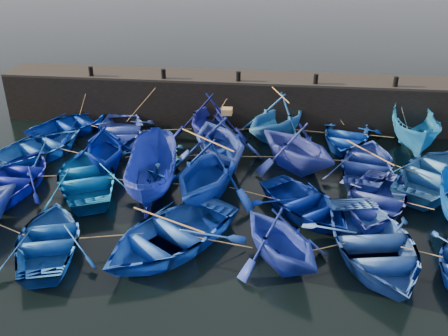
# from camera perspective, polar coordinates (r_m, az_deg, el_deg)

# --- Properties ---
(ground) EXTENTS (120.00, 120.00, 0.00)m
(ground) POSITION_cam_1_polar(r_m,az_deg,el_deg) (18.95, -1.15, -6.23)
(ground) COLOR black
(ground) RESTS_ON ground
(quay_wall) EXTENTS (26.00, 2.50, 2.50)m
(quay_wall) POSITION_cam_1_polar(r_m,az_deg,el_deg) (27.84, 1.79, 7.76)
(quay_wall) COLOR black
(quay_wall) RESTS_ON ground
(quay_top) EXTENTS (26.00, 2.50, 0.12)m
(quay_top) POSITION_cam_1_polar(r_m,az_deg,el_deg) (27.45, 1.82, 10.34)
(quay_top) COLOR black
(quay_top) RESTS_ON quay_wall
(bollard_0) EXTENTS (0.24, 0.24, 0.50)m
(bollard_0) POSITION_cam_1_polar(r_m,az_deg,el_deg) (28.32, -14.97, 10.63)
(bollard_0) COLOR black
(bollard_0) RESTS_ON quay_top
(bollard_1) EXTENTS (0.24, 0.24, 0.50)m
(bollard_1) POSITION_cam_1_polar(r_m,az_deg,el_deg) (27.13, -6.93, 10.65)
(bollard_1) COLOR black
(bollard_1) RESTS_ON quay_top
(bollard_2) EXTENTS (0.24, 0.24, 0.50)m
(bollard_2) POSITION_cam_1_polar(r_m,az_deg,el_deg) (26.50, 1.66, 10.44)
(bollard_2) COLOR black
(bollard_2) RESTS_ON quay_top
(bollard_3) EXTENTS (0.24, 0.24, 0.50)m
(bollard_3) POSITION_cam_1_polar(r_m,az_deg,el_deg) (26.46, 10.45, 9.99)
(bollard_3) COLOR black
(bollard_3) RESTS_ON quay_top
(bollard_4) EXTENTS (0.24, 0.24, 0.50)m
(bollard_4) POSITION_cam_1_polar(r_m,az_deg,el_deg) (27.02, 19.04, 9.32)
(bollard_4) COLOR black
(bollard_4) RESTS_ON quay_top
(boat_0) EXTENTS (5.45, 5.73, 0.97)m
(boat_0) POSITION_cam_1_polar(r_m,az_deg,el_deg) (27.73, -17.06, 4.78)
(boat_0) COLOR navy
(boat_0) RESTS_ON ground
(boat_1) EXTENTS (4.68, 5.69, 1.03)m
(boat_1) POSITION_cam_1_polar(r_m,az_deg,el_deg) (26.20, -11.80, 4.21)
(boat_1) COLOR blue
(boat_1) RESTS_ON ground
(boat_2) EXTENTS (4.29, 4.87, 2.41)m
(boat_2) POSITION_cam_1_polar(r_m,az_deg,el_deg) (25.43, -1.72, 5.77)
(boat_2) COLOR navy
(boat_2) RESTS_ON ground
(boat_3) EXTENTS (5.90, 6.05, 2.42)m
(boat_3) POSITION_cam_1_polar(r_m,az_deg,el_deg) (25.68, 6.16, 5.85)
(boat_3) COLOR blue
(boat_3) RESTS_ON ground
(boat_4) EXTENTS (4.37, 5.40, 0.99)m
(boat_4) POSITION_cam_1_polar(r_m,az_deg,el_deg) (25.93, 13.78, 3.71)
(boat_4) COLOR #0D3BA7
(boat_4) RESTS_ON ground
(boat_5) EXTENTS (2.35, 5.44, 2.06)m
(boat_5) POSITION_cam_1_polar(r_m,az_deg,el_deg) (26.15, 20.95, 4.13)
(boat_5) COLOR #1568B7
(boat_5) RESTS_ON ground
(boat_6) EXTENTS (5.52, 6.01, 1.02)m
(boat_6) POSITION_cam_1_polar(r_m,az_deg,el_deg) (25.30, -20.43, 2.19)
(boat_6) COLOR #10449D
(boat_6) RESTS_ON ground
(boat_7) EXTENTS (4.70, 5.04, 2.15)m
(boat_7) POSITION_cam_1_polar(r_m,az_deg,el_deg) (23.17, -13.45, 2.50)
(boat_7) COLOR #001789
(boat_7) RESTS_ON ground
(boat_8) EXTENTS (4.61, 5.29, 0.92)m
(boat_8) POSITION_cam_1_polar(r_m,az_deg,el_deg) (23.01, -7.79, 1.14)
(boat_8) COLOR blue
(boat_8) RESTS_ON ground
(boat_9) EXTENTS (5.82, 6.17, 2.58)m
(boat_9) POSITION_cam_1_polar(r_m,az_deg,el_deg) (22.53, -0.44, 3.14)
(boat_9) COLOR #2641A8
(boat_9) RESTS_ON ground
(boat_10) EXTENTS (5.87, 5.88, 2.35)m
(boat_10) POSITION_cam_1_polar(r_m,az_deg,el_deg) (22.59, 8.36, 2.59)
(boat_10) COLOR navy
(boat_10) RESTS_ON ground
(boat_11) EXTENTS (4.51, 5.52, 1.00)m
(boat_11) POSITION_cam_1_polar(r_m,az_deg,el_deg) (23.14, 16.12, 0.55)
(boat_11) COLOR navy
(boat_11) RESTS_ON ground
(boat_12) EXTENTS (6.59, 6.99, 1.18)m
(boat_12) POSITION_cam_1_polar(r_m,az_deg,el_deg) (23.05, 23.27, -0.53)
(boat_12) COLOR #2760A9
(boat_12) RESTS_ON ground
(boat_13) EXTENTS (3.42, 4.77, 0.99)m
(boat_13) POSITION_cam_1_polar(r_m,az_deg,el_deg) (22.87, -22.58, -0.88)
(boat_13) COLOR #050D79
(boat_13) RESTS_ON ground
(boat_14) EXTENTS (5.44, 6.16, 1.06)m
(boat_14) POSITION_cam_1_polar(r_m,az_deg,el_deg) (21.76, -15.41, -1.00)
(boat_14) COLOR #065599
(boat_14) RESTS_ON ground
(boat_15) EXTENTS (2.54, 5.39, 2.01)m
(boat_15) POSITION_cam_1_polar(r_m,az_deg,el_deg) (20.54, -8.33, -0.50)
(boat_15) COLOR navy
(boat_15) RESTS_ON ground
(boat_16) EXTENTS (5.26, 5.76, 2.57)m
(boat_16) POSITION_cam_1_polar(r_m,az_deg,el_deg) (19.91, -1.89, -0.22)
(boat_16) COLOR #0C30A3
(boat_16) RESTS_ON ground
(boat_17) EXTENTS (5.28, 5.49, 0.93)m
(boat_17) POSITION_cam_1_polar(r_m,az_deg,el_deg) (19.43, 9.29, -4.10)
(boat_17) COLOR navy
(boat_17) RESTS_ON ground
(boat_18) EXTENTS (4.74, 5.62, 1.00)m
(boat_18) POSITION_cam_1_polar(r_m,az_deg,el_deg) (20.22, 16.90, -3.57)
(boat_18) COLOR navy
(boat_18) RESTS_ON ground
(boat_21) EXTENTS (4.41, 5.27, 0.94)m
(boat_21) POSITION_cam_1_polar(r_m,az_deg,el_deg) (18.23, -19.29, -7.65)
(boat_21) COLOR #104697
(boat_21) RESTS_ON ground
(boat_22) EXTENTS (6.42, 6.80, 1.15)m
(boat_22) POSITION_cam_1_polar(r_m,az_deg,el_deg) (17.36, -6.32, -7.57)
(boat_22) COLOR blue
(boat_22) RESTS_ON ground
(boat_23) EXTENTS (4.88, 5.00, 2.00)m
(boat_23) POSITION_cam_1_polar(r_m,az_deg,el_deg) (16.42, 6.46, -7.99)
(boat_23) COLOR #172D9C
(boat_23) RESTS_ON ground
(boat_24) EXTENTS (5.02, 6.29, 1.17)m
(boat_24) POSITION_cam_1_polar(r_m,az_deg,el_deg) (17.50, 16.68, -8.33)
(boat_24) COLOR #254E9D
(boat_24) RESTS_ON ground
(wooden_crate) EXTENTS (0.46, 0.46, 0.27)m
(wooden_crate) POSITION_cam_1_polar(r_m,az_deg,el_deg) (21.96, 0.33, 6.51)
(wooden_crate) COLOR #9C7C44
(wooden_crate) RESTS_ON boat_9
(mooring_ropes) EXTENTS (17.59, 11.94, 2.10)m
(mooring_ropes) POSITION_cam_1_polar(r_m,az_deg,el_deg) (22.88, 0.81, 2.41)
(mooring_ropes) COLOR tan
(mooring_ropes) RESTS_ON ground
(loose_oars) EXTENTS (9.84, 12.18, 1.63)m
(loose_oars) POSITION_cam_1_polar(r_m,az_deg,el_deg) (20.83, 4.56, 2.59)
(loose_oars) COLOR #99724C
(loose_oars) RESTS_ON ground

